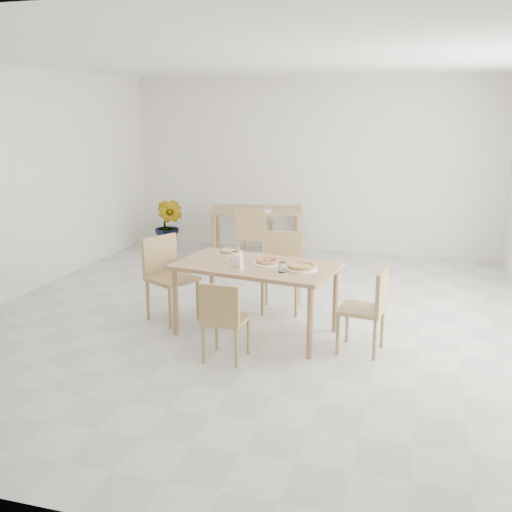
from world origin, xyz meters
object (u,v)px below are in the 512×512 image
(pizza_mushroom, at_px, (230,251))
(plate_empty, at_px, (262,210))
(second_table, at_px, (256,214))
(potted_plant, at_px, (169,225))
(chair_north, at_px, (282,266))
(chair_back_s, at_px, (252,233))
(chair_east, at_px, (370,304))
(pizza_pepperoni, at_px, (267,261))
(plate_mushroom, at_px, (230,253))
(tumbler_a, at_px, (282,267))
(main_table, at_px, (256,271))
(plate_pepperoni, at_px, (267,263))
(pizza_margherita, at_px, (301,266))
(napkin_holder, at_px, (238,261))
(chair_back_n, at_px, (259,217))
(plate_margherita, at_px, (301,269))
(chair_west, at_px, (167,272))
(tumbler_b, at_px, (235,256))
(chair_south, at_px, (223,316))

(pizza_mushroom, relative_size, plate_empty, 0.95)
(second_table, relative_size, potted_plant, 1.79)
(chair_north, height_order, chair_back_s, chair_back_s)
(chair_east, height_order, pizza_pepperoni, chair_east)
(plate_mushroom, relative_size, tumbler_a, 2.89)
(main_table, distance_m, pizza_mushroom, 0.53)
(chair_back_s, bearing_deg, plate_pepperoni, 108.59)
(pizza_pepperoni, relative_size, potted_plant, 0.36)
(pizza_pepperoni, bearing_deg, plate_mushroom, 148.62)
(pizza_margherita, xyz_separation_m, pizza_pepperoni, (-0.38, 0.10, 0.00))
(napkin_holder, bearing_deg, pizza_pepperoni, 68.49)
(napkin_holder, height_order, potted_plant, napkin_holder)
(napkin_holder, xyz_separation_m, chair_back_n, (-0.98, 4.25, -0.33))
(plate_margherita, distance_m, napkin_holder, 0.64)
(pizza_mushroom, distance_m, chair_back_n, 3.81)
(chair_back_n, bearing_deg, plate_pepperoni, -97.81)
(chair_west, distance_m, potted_plant, 3.19)
(pizza_pepperoni, xyz_separation_m, tumbler_a, (0.22, -0.26, 0.02))
(second_table, bearing_deg, tumbler_b, -91.82)
(chair_south, bearing_deg, plate_mushroom, -72.42)
(tumbler_a, bearing_deg, chair_east, 2.96)
(tumbler_a, relative_size, napkin_holder, 0.73)
(potted_plant, bearing_deg, chair_west, -66.18)
(potted_plant, bearing_deg, plate_empty, 1.88)
(plate_empty, bearing_deg, chair_south, -79.46)
(main_table, height_order, chair_east, chair_east)
(tumbler_a, bearing_deg, napkin_holder, 174.65)
(pizza_margherita, bearing_deg, pizza_mushroom, 155.10)
(plate_mushroom, height_order, tumbler_b, tumbler_b)
(chair_north, xyz_separation_m, pizza_pepperoni, (0.04, -0.82, 0.26))
(potted_plant, bearing_deg, napkin_holder, -55.79)
(main_table, xyz_separation_m, chair_back_s, (-0.79, 2.52, -0.15))
(pizza_pepperoni, bearing_deg, chair_back_n, 106.95)
(plate_margherita, relative_size, plate_empty, 1.02)
(chair_back_n, distance_m, potted_plant, 1.58)
(pizza_mushroom, xyz_separation_m, chair_back_n, (-0.72, 3.73, -0.30))
(chair_back_s, xyz_separation_m, potted_plant, (-1.59, 0.58, -0.08))
(napkin_holder, bearing_deg, tumbler_a, 22.60)
(chair_west, relative_size, potted_plant, 1.04)
(plate_mushroom, relative_size, second_table, 0.18)
(pizza_mushroom, bearing_deg, chair_back_s, 100.14)
(chair_north, xyz_separation_m, chair_west, (-1.16, -0.66, 0.01))
(plate_mushroom, height_order, napkin_holder, napkin_holder)
(chair_back_s, distance_m, plate_empty, 0.67)
(plate_pepperoni, bearing_deg, pizza_mushroom, 148.62)
(chair_south, relative_size, potted_plant, 0.87)
(pizza_margherita, distance_m, second_table, 3.69)
(chair_north, xyz_separation_m, plate_mushroom, (-0.47, -0.51, 0.23))
(pizza_mushroom, bearing_deg, chair_east, -18.27)
(pizza_margherita, bearing_deg, tumbler_b, 167.78)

